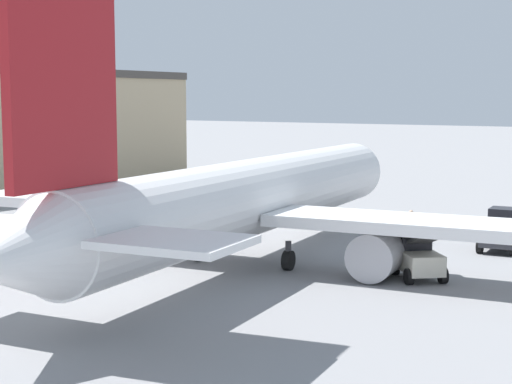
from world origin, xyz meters
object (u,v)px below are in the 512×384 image
object	(u,v)px
belt_loader_truck	(417,253)
ground_crew_worker	(411,225)
baggage_tug	(502,231)
airplane	(246,198)

from	to	relation	value
belt_loader_truck	ground_crew_worker	bearing A→B (deg)	-17.27
ground_crew_worker	baggage_tug	size ratio (longest dim) A/B	0.50
airplane	baggage_tug	size ratio (longest dim) A/B	10.31
airplane	belt_loader_truck	xyz separation A→B (m)	(2.02, -7.71, -2.00)
airplane	baggage_tug	xyz separation A→B (m)	(10.58, -8.49, -2.13)
ground_crew_worker	belt_loader_truck	bearing A→B (deg)	78.83
airplane	ground_crew_worker	distance (m)	10.80
airplane	belt_loader_truck	bearing A→B (deg)	-86.21
ground_crew_worker	baggage_tug	world-z (taller)	baggage_tug
baggage_tug	airplane	bearing A→B (deg)	132.07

